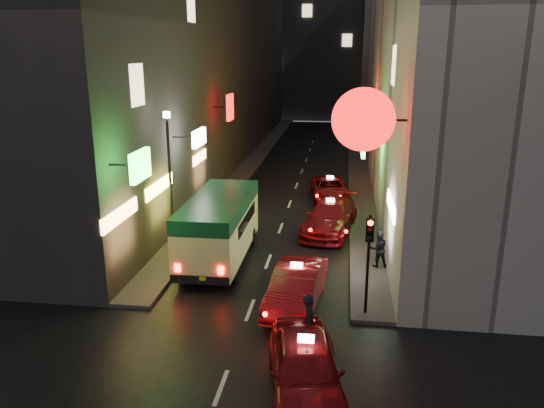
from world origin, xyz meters
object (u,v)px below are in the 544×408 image
at_px(minibus, 219,222).
at_px(traffic_light, 369,244).
at_px(lamp_post, 170,175).
at_px(pedestrian_crossing, 309,319).
at_px(taxi_near, 305,364).

relative_size(minibus, traffic_light, 1.89).
relative_size(minibus, lamp_post, 1.06).
bearing_deg(pedestrian_crossing, minibus, 28.83).
bearing_deg(lamp_post, pedestrian_crossing, -46.60).
bearing_deg(taxi_near, pedestrian_crossing, 91.21).
relative_size(taxi_near, lamp_post, 0.98).
relative_size(pedestrian_crossing, lamp_post, 0.33).
height_order(traffic_light, lamp_post, lamp_post).
relative_size(traffic_light, lamp_post, 0.56).
height_order(pedestrian_crossing, lamp_post, lamp_post).
height_order(minibus, taxi_near, minibus).
distance_m(minibus, taxi_near, 9.85).
xyz_separation_m(minibus, taxi_near, (4.35, -8.80, -0.88)).
bearing_deg(taxi_near, lamp_post, 125.74).
bearing_deg(traffic_light, lamp_post, 151.09).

